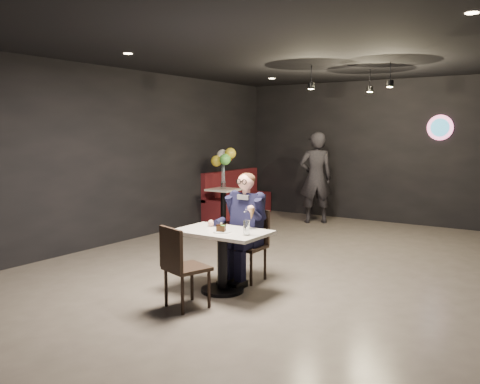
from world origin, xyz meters
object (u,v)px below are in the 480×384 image
Objects in this scene: main_table at (222,261)px; passerby at (316,178)px; booth_bench at (238,194)px; chair_far at (247,246)px; chair_near at (187,266)px; seated_man at (247,226)px; side_table at (223,208)px; balloon_vase at (223,185)px; sundae_glass at (246,228)px.

main_table is 0.57× the size of passerby.
chair_far is at bearing -54.99° from booth_bench.
seated_man reaches higher than chair_near.
seated_man is 4.02m from side_table.
passerby is at bearing 118.86° from chair_near.
seated_man is at bearing -54.99° from booth_bench.
side_table is at bearing -73.30° from booth_bench.
side_table is (0.30, -1.00, -0.17)m from booth_bench.
seated_man is at bearing 107.98° from chair_near.
passerby reaches higher than seated_man.
chair_far is at bearing 0.00° from seated_man.
chair_near is at bearing -59.20° from balloon_vase.
chair_near is 6.02m from booth_bench.
side_table is at bearing 128.54° from sundae_glass.
seated_man reaches higher than main_table.
sundae_glass is at bearing 74.90° from chair_near.
side_table is at bearing 4.14° from passerby.
sundae_glass is at bearing -51.46° from side_table.
chair_far and chair_near have the same top height.
main_table is at bearing -58.31° from booth_bench.
sundae_glass reaches higher than side_table.
booth_bench is at bearing 125.01° from seated_man.
chair_near is 5.01m from balloon_vase.
seated_man is 4.47m from passerby.
passerby is at bearing 103.82° from seated_man.
seated_man is 4.01m from balloon_vase.
seated_man reaches higher than sundae_glass.
chair_near reaches higher than balloon_vase.
chair_far is 0.26m from seated_man.
chair_near is at bearing -123.08° from sundae_glass.
chair_near is at bearing -61.63° from booth_bench.
sundae_glass is at bearing -57.85° from seated_man.
booth_bench is at bearing 121.69° from main_table.
sundae_glass is at bearing -57.85° from chair_far.
booth_bench is (-2.86, 5.30, 0.06)m from chair_near.
chair_far is 0.64× the size of seated_man.
chair_far is 1.21m from chair_near.
sundae_glass is 0.09× the size of passerby.
seated_man reaches higher than balloon_vase.
chair_near reaches higher than side_table.
balloon_vase is (-2.56, 3.08, 0.37)m from chair_far.
main_table is 0.76× the size of seated_man.
booth_bench is 1.06m from side_table.
chair_far is (-0.00, 0.55, 0.09)m from main_table.
passerby is at bearing 40.05° from balloon_vase.
side_table is 0.37× the size of passerby.
chair_far is 4.01m from side_table.
booth_bench is at bearing 125.01° from chair_far.
side_table is (-2.56, 4.30, -0.11)m from chair_near.
chair_far reaches higher than main_table.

